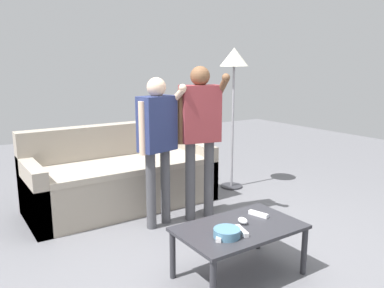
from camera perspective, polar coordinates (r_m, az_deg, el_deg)
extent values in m
plane|color=slate|center=(3.25, 4.48, -16.86)|extent=(12.00, 12.00, 0.00)
cube|color=#9E9384|center=(4.35, -10.25, -6.22)|extent=(2.02, 0.85, 0.46)
cube|color=#AA9F8F|center=(4.22, -10.01, -3.13)|extent=(1.74, 0.73, 0.06)
cube|color=#9E9384|center=(4.54, -12.14, 0.22)|extent=(2.02, 0.18, 0.43)
cube|color=#9E9384|center=(4.07, -22.60, -6.94)|extent=(0.14, 0.85, 0.63)
cube|color=#9E9384|center=(4.75, 0.15, -3.39)|extent=(0.14, 0.85, 0.63)
cube|color=#2D2D33|center=(2.89, 7.09, -12.30)|extent=(0.92, 0.57, 0.03)
cylinder|color=#2D2D33|center=(2.57, 3.14, -20.42)|extent=(0.04, 0.04, 0.37)
cylinder|color=#2D2D33|center=(3.09, 16.35, -15.02)|extent=(0.04, 0.04, 0.37)
cylinder|color=#2D2D33|center=(2.93, -2.94, -16.10)|extent=(0.04, 0.04, 0.37)
cylinder|color=#2D2D33|center=(3.40, 9.79, -12.19)|extent=(0.04, 0.04, 0.37)
cylinder|color=teal|center=(2.70, 5.21, -13.03)|extent=(0.19, 0.19, 0.06)
ellipsoid|color=white|center=(2.92, 7.57, -11.25)|extent=(0.06, 0.09, 0.05)
cylinder|color=#4C4C51|center=(2.92, 7.42, -10.68)|extent=(0.02, 0.02, 0.01)
cylinder|color=#2D2D33|center=(5.02, 5.88, -6.25)|extent=(0.28, 0.28, 0.02)
cylinder|color=gray|center=(4.84, 6.07, 2.42)|extent=(0.03, 0.03, 1.51)
cone|color=silver|center=(4.78, 6.30, 12.74)|extent=(0.35, 0.35, 0.22)
cylinder|color=#47474C|center=(3.87, -0.25, -5.57)|extent=(0.10, 0.10, 0.81)
cylinder|color=#47474C|center=(3.94, 2.52, -5.26)|extent=(0.10, 0.10, 0.81)
cube|color=brown|center=(3.76, 1.19, 4.54)|extent=(0.42, 0.29, 0.55)
sphere|color=brown|center=(3.73, 1.21, 10.08)|extent=(0.19, 0.19, 0.19)
cylinder|color=brown|center=(3.70, -1.59, 4.03)|extent=(0.07, 0.07, 0.52)
cylinder|color=brown|center=(3.82, 3.89, 6.23)|extent=(0.07, 0.07, 0.26)
cylinder|color=brown|center=(3.73, 4.47, 8.39)|extent=(0.12, 0.24, 0.22)
sphere|color=brown|center=(3.65, 5.07, 9.83)|extent=(0.08, 0.08, 0.08)
cylinder|color=#47474C|center=(3.69, -6.13, -6.93)|extent=(0.09, 0.09, 0.75)
cylinder|color=#47474C|center=(3.81, -3.98, -6.29)|extent=(0.09, 0.09, 0.75)
cube|color=navy|center=(3.60, -5.22, 3.03)|extent=(0.39, 0.27, 0.52)
sphere|color=beige|center=(3.57, -5.32, 8.43)|extent=(0.18, 0.18, 0.18)
cylinder|color=beige|center=(3.49, -7.39, 2.32)|extent=(0.07, 0.07, 0.49)
cylinder|color=navy|center=(3.71, -3.19, 4.85)|extent=(0.07, 0.07, 0.24)
cylinder|color=beige|center=(3.64, -2.32, 6.95)|extent=(0.11, 0.23, 0.21)
sphere|color=beige|center=(3.58, -1.40, 8.34)|extent=(0.07, 0.07, 0.07)
cube|color=white|center=(3.08, 9.85, -10.24)|extent=(0.08, 0.17, 0.03)
cylinder|color=silver|center=(3.09, 9.39, -9.83)|extent=(0.01, 0.01, 0.00)
cube|color=silver|center=(3.05, 10.66, -10.14)|extent=(0.02, 0.02, 0.00)
cube|color=white|center=(2.78, 7.39, -12.69)|extent=(0.08, 0.17, 0.03)
cylinder|color=silver|center=(2.80, 7.14, -12.14)|extent=(0.01, 0.01, 0.00)
cube|color=silver|center=(2.73, 7.85, -12.76)|extent=(0.02, 0.02, 0.00)
cube|color=white|center=(2.69, 4.12, -13.51)|extent=(0.13, 0.13, 0.03)
cylinder|color=silver|center=(2.70, 4.19, -12.94)|extent=(0.01, 0.01, 0.00)
cube|color=silver|center=(2.64, 4.02, -13.57)|extent=(0.02, 0.02, 0.00)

